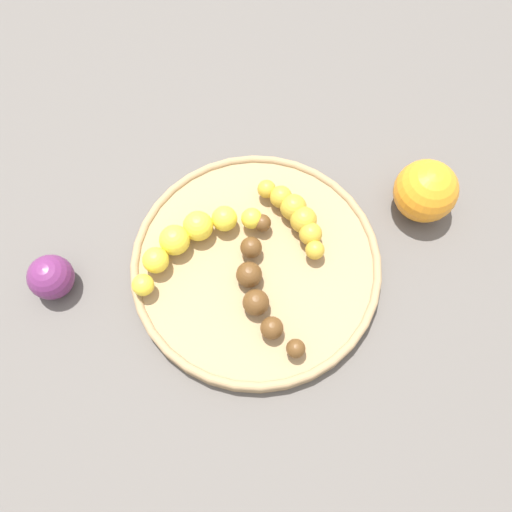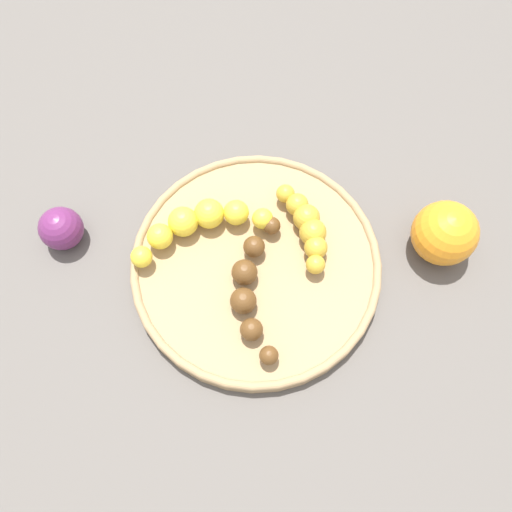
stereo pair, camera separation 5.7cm
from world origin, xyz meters
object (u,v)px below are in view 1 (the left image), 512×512
(fruit_bowl, at_px, (256,264))
(banana_overripe, at_px, (260,287))
(banana_yellow, at_px, (190,238))
(orange_fruit, at_px, (426,191))
(plum_purple, at_px, (51,277))
(banana_spotted, at_px, (296,215))

(fruit_bowl, distance_m, banana_overripe, 0.04)
(banana_yellow, relative_size, orange_fruit, 2.22)
(orange_fruit, height_order, plum_purple, orange_fruit)
(banana_yellow, bearing_deg, orange_fruit, -112.09)
(banana_yellow, bearing_deg, banana_spotted, -110.53)
(fruit_bowl, height_order, banana_overripe, banana_overripe)
(fruit_bowl, xyz_separation_m, banana_yellow, (0.05, 0.06, 0.02))
(banana_yellow, bearing_deg, fruit_bowl, -141.16)
(banana_yellow, distance_m, orange_fruit, 0.29)
(orange_fruit, bearing_deg, plum_purple, 78.98)
(fruit_bowl, distance_m, banana_yellow, 0.08)
(banana_yellow, distance_m, banana_overripe, 0.10)
(fruit_bowl, xyz_separation_m, banana_spotted, (0.03, -0.07, 0.02))
(banana_yellow, relative_size, banana_overripe, 0.99)
(banana_overripe, relative_size, plum_purple, 3.27)
(banana_spotted, xyz_separation_m, banana_yellow, (0.02, 0.12, 0.00))
(banana_spotted, height_order, plum_purple, same)
(fruit_bowl, relative_size, banana_spotted, 2.49)
(fruit_bowl, relative_size, plum_purple, 5.65)
(banana_spotted, distance_m, orange_fruit, 0.16)
(banana_spotted, distance_m, banana_overripe, 0.10)
(fruit_bowl, height_order, banana_yellow, banana_yellow)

